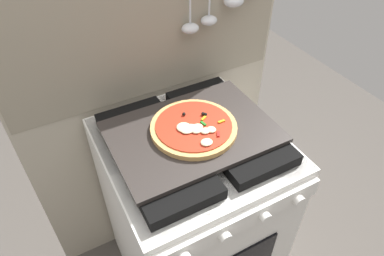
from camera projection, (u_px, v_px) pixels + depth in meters
kitchen_backsplash at (155, 106)px, 1.44m from camera, size 1.10×0.09×1.55m
stove at (192, 213)px, 1.44m from camera, size 0.60×0.64×0.90m
baking_tray at (192, 132)px, 1.14m from camera, size 0.54×0.38×0.02m
pizza_left at (193, 127)px, 1.13m from camera, size 0.29×0.29×0.03m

